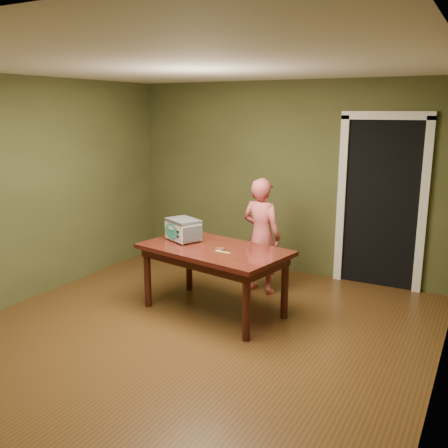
# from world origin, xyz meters

# --- Properties ---
(floor) EXTENTS (5.00, 5.00, 0.00)m
(floor) POSITION_xyz_m (0.00, 0.00, 0.00)
(floor) COLOR #573519
(floor) RESTS_ON ground
(room_shell) EXTENTS (4.52, 5.02, 2.61)m
(room_shell) POSITION_xyz_m (0.00, 0.00, 1.71)
(room_shell) COLOR #4E512B
(room_shell) RESTS_ON ground
(doorway) EXTENTS (1.10, 0.66, 2.25)m
(doorway) POSITION_xyz_m (1.30, 2.78, 1.06)
(doorway) COLOR black
(doorway) RESTS_ON ground
(dining_table) EXTENTS (1.73, 1.17, 0.75)m
(dining_table) POSITION_xyz_m (-0.10, 0.71, 0.65)
(dining_table) COLOR #3C110D
(dining_table) RESTS_ON floor
(toy_oven) EXTENTS (0.47, 0.41, 0.25)m
(toy_oven) POSITION_xyz_m (-0.56, 0.79, 0.89)
(toy_oven) COLOR #4C4F54
(toy_oven) RESTS_ON dining_table
(baking_pan) EXTENTS (0.10, 0.10, 0.02)m
(baking_pan) POSITION_xyz_m (0.01, 0.64, 0.76)
(baking_pan) COLOR silver
(baking_pan) RESTS_ON dining_table
(spatula) EXTENTS (0.18, 0.04, 0.01)m
(spatula) POSITION_xyz_m (0.08, 0.59, 0.75)
(spatula) COLOR #D7C35D
(spatula) RESTS_ON dining_table
(child) EXTENTS (0.57, 0.42, 1.43)m
(child) POSITION_xyz_m (0.08, 1.56, 0.71)
(child) COLOR #C85255
(child) RESTS_ON floor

